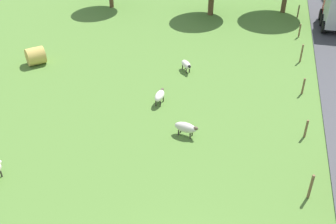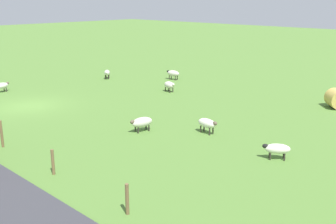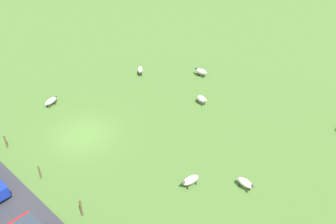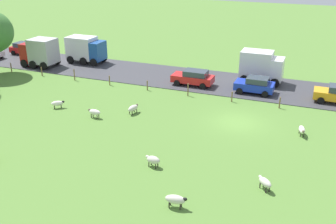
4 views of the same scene
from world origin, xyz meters
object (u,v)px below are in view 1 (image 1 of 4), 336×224
object	(u,v)px
sheep_4	(186,65)
hay_bale_0	(36,56)
sheep_6	(186,128)
sheep_0	(160,96)

from	to	relation	value
sheep_4	hay_bale_0	world-z (taller)	hay_bale_0
sheep_4	hay_bale_0	xyz separation A→B (m)	(-10.17, -1.46, 0.12)
sheep_4	sheep_6	size ratio (longest dim) A/B	0.86
sheep_6	hay_bale_0	bearing A→B (deg)	154.72
sheep_0	hay_bale_0	xyz separation A→B (m)	(-9.50, 2.84, 0.06)
sheep_0	hay_bale_0	world-z (taller)	hay_bale_0
sheep_4	sheep_6	distance (m)	7.07
sheep_0	sheep_6	bearing A→B (deg)	-51.54
sheep_6	hay_bale_0	size ratio (longest dim) A/B	1.12
sheep_0	hay_bale_0	size ratio (longest dim) A/B	1.02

